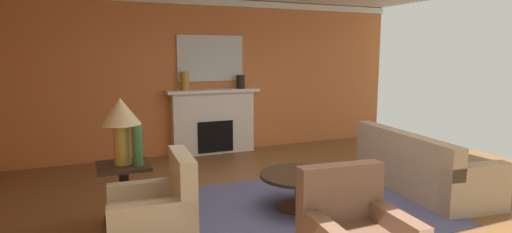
{
  "coord_description": "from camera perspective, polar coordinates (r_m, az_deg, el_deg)",
  "views": [
    {
      "loc": [
        -2.4,
        -4.34,
        1.91
      ],
      "look_at": [
        -0.03,
        1.15,
        1.0
      ],
      "focal_mm": 28.59,
      "sensor_mm": 36.0,
      "label": 1
    }
  ],
  "objects": [
    {
      "name": "crown_moulding",
      "position": [
        8.05,
        -6.02,
        15.61
      ],
      "size": [
        8.04,
        0.08,
        0.12
      ],
      "primitive_type": "cube",
      "color": "white"
    },
    {
      "name": "side_table",
      "position": [
        4.9,
        -17.94,
        -9.76
      ],
      "size": [
        0.56,
        0.56,
        0.7
      ],
      "color": "#2D2319",
      "rests_on": "ground_plane"
    },
    {
      "name": "vase_mantel_right",
      "position": [
        7.99,
        -2.18,
        4.87
      ],
      "size": [
        0.17,
        0.17,
        0.26
      ],
      "primitive_type": "cylinder",
      "color": "black",
      "rests_on": "fireplace"
    },
    {
      "name": "armchair_near_window",
      "position": [
        4.26,
        -13.89,
        -13.75
      ],
      "size": [
        0.85,
        0.85,
        0.95
      ],
      "color": "#C1B293",
      "rests_on": "ground_plane"
    },
    {
      "name": "vase_on_side_table",
      "position": [
        4.66,
        -16.26,
        -3.91
      ],
      "size": [
        0.11,
        0.11,
        0.45
      ],
      "primitive_type": "cylinder",
      "color": "#33703D",
      "rests_on": "side_table"
    },
    {
      "name": "book_red_cover",
      "position": [
        5.22,
        7.27,
        -7.43
      ],
      "size": [
        0.25,
        0.19,
        0.04
      ],
      "primitive_type": "cube",
      "rotation": [
        0.0,
        0.0,
        0.26
      ],
      "color": "navy",
      "rests_on": "coffee_table"
    },
    {
      "name": "vase_mantel_left",
      "position": [
        7.66,
        -9.91,
        4.91
      ],
      "size": [
        0.15,
        0.15,
        0.35
      ],
      "primitive_type": "cylinder",
      "color": "#B7892D",
      "rests_on": "fireplace"
    },
    {
      "name": "sofa",
      "position": [
        6.27,
        21.94,
        -6.89
      ],
      "size": [
        1.15,
        2.19,
        0.85
      ],
      "color": "tan",
      "rests_on": "ground_plane"
    },
    {
      "name": "area_rug",
      "position": [
        5.27,
        6.09,
        -12.59
      ],
      "size": [
        3.26,
        2.57,
        0.01
      ],
      "primitive_type": "cube",
      "color": "#4C517A",
      "rests_on": "ground_plane"
    },
    {
      "name": "wall_fireplace",
      "position": [
        8.07,
        -6.04,
        5.59
      ],
      "size": [
        8.04,
        0.12,
        2.97
      ],
      "primitive_type": "cube",
      "color": "#CC723D",
      "rests_on": "ground_plane"
    },
    {
      "name": "coffee_table",
      "position": [
        5.16,
        6.15,
        -9.18
      ],
      "size": [
        1.0,
        1.0,
        0.45
      ],
      "color": "#2D2319",
      "rests_on": "ground_plane"
    },
    {
      "name": "mantel_mirror",
      "position": [
        7.95,
        -6.38,
        8.09
      ],
      "size": [
        1.3,
        0.04,
        0.87
      ],
      "primitive_type": "cube",
      "color": "silver"
    },
    {
      "name": "ground_plane",
      "position": [
        5.32,
        5.35,
        -12.44
      ],
      "size": [
        9.68,
        9.68,
        0.0
      ],
      "primitive_type": "plane",
      "color": "brown"
    },
    {
      "name": "table_lamp",
      "position": [
        4.71,
        -18.41,
        -0.18
      ],
      "size": [
        0.44,
        0.44,
        0.75
      ],
      "color": "#B28E38",
      "rests_on": "side_table"
    },
    {
      "name": "fireplace",
      "position": [
        7.95,
        -5.98,
        -0.95
      ],
      "size": [
        1.8,
        0.35,
        1.25
      ],
      "color": "white",
      "rests_on": "ground_plane"
    }
  ]
}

